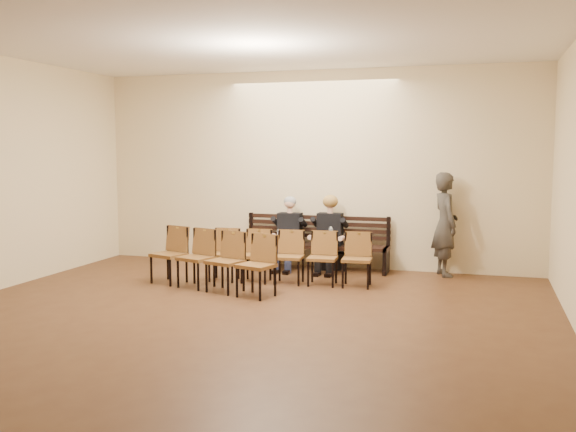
{
  "coord_description": "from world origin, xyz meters",
  "views": [
    {
      "loc": [
        2.93,
        -6.13,
        2.12
      ],
      "look_at": [
        -0.17,
        4.05,
        1.0
      ],
      "focal_mm": 40.0,
      "sensor_mm": 36.0,
      "label": 1
    }
  ],
  "objects_px": {
    "chair_row_front": "(289,257)",
    "passerby": "(445,217)",
    "seated_man": "(288,235)",
    "laptop": "(284,239)",
    "bench": "(315,257)",
    "seated_woman": "(329,236)",
    "bag": "(333,261)",
    "water_bottle": "(331,241)",
    "chair_row_back": "(210,260)"
  },
  "relations": [
    {
      "from": "chair_row_front",
      "to": "bag",
      "type": "bearing_deg",
      "value": 69.69
    },
    {
      "from": "seated_man",
      "to": "chair_row_back",
      "type": "xyz_separation_m",
      "value": [
        -0.65,
        -1.9,
        -0.16
      ]
    },
    {
      "from": "bag",
      "to": "passerby",
      "type": "bearing_deg",
      "value": 0.0
    },
    {
      "from": "seated_woman",
      "to": "bag",
      "type": "xyz_separation_m",
      "value": [
        0.02,
        0.22,
        -0.46
      ]
    },
    {
      "from": "laptop",
      "to": "bag",
      "type": "xyz_separation_m",
      "value": [
        0.79,
        0.37,
        -0.41
      ]
    },
    {
      "from": "seated_woman",
      "to": "laptop",
      "type": "height_order",
      "value": "seated_woman"
    },
    {
      "from": "seated_woman",
      "to": "bag",
      "type": "relative_size",
      "value": 3.02
    },
    {
      "from": "bench",
      "to": "bag",
      "type": "bearing_deg",
      "value": 18.29
    },
    {
      "from": "bag",
      "to": "chair_row_front",
      "type": "bearing_deg",
      "value": -106.04
    },
    {
      "from": "water_bottle",
      "to": "seated_man",
      "type": "bearing_deg",
      "value": 161.63
    },
    {
      "from": "laptop",
      "to": "chair_row_front",
      "type": "bearing_deg",
      "value": -64.83
    },
    {
      "from": "seated_man",
      "to": "seated_woman",
      "type": "height_order",
      "value": "seated_man"
    },
    {
      "from": "seated_man",
      "to": "bag",
      "type": "relative_size",
      "value": 3.03
    },
    {
      "from": "laptop",
      "to": "chair_row_back",
      "type": "bearing_deg",
      "value": -105.77
    },
    {
      "from": "passerby",
      "to": "chair_row_back",
      "type": "distance_m",
      "value": 3.97
    },
    {
      "from": "seated_man",
      "to": "water_bottle",
      "type": "xyz_separation_m",
      "value": [
        0.83,
        -0.28,
        -0.04
      ]
    },
    {
      "from": "passerby",
      "to": "chair_row_front",
      "type": "height_order",
      "value": "passerby"
    },
    {
      "from": "seated_man",
      "to": "laptop",
      "type": "relative_size",
      "value": 4.08
    },
    {
      "from": "seated_woman",
      "to": "laptop",
      "type": "xyz_separation_m",
      "value": [
        -0.77,
        -0.15,
        -0.05
      ]
    },
    {
      "from": "seated_man",
      "to": "laptop",
      "type": "xyz_separation_m",
      "value": [
        -0.04,
        -0.15,
        -0.05
      ]
    },
    {
      "from": "laptop",
      "to": "chair_row_front",
      "type": "xyz_separation_m",
      "value": [
        0.4,
        -1.0,
        -0.14
      ]
    },
    {
      "from": "seated_man",
      "to": "bag",
      "type": "bearing_deg",
      "value": 16.34
    },
    {
      "from": "bench",
      "to": "seated_man",
      "type": "relative_size",
      "value": 2.12
    },
    {
      "from": "bag",
      "to": "seated_woman",
      "type": "bearing_deg",
      "value": -95.73
    },
    {
      "from": "bag",
      "to": "passerby",
      "type": "relative_size",
      "value": 0.2
    },
    {
      "from": "bench",
      "to": "seated_woman",
      "type": "relative_size",
      "value": 2.12
    },
    {
      "from": "seated_man",
      "to": "chair_row_front",
      "type": "xyz_separation_m",
      "value": [
        0.36,
        -1.14,
        -0.19
      ]
    },
    {
      "from": "passerby",
      "to": "chair_row_front",
      "type": "distance_m",
      "value": 2.74
    },
    {
      "from": "chair_row_front",
      "to": "chair_row_back",
      "type": "distance_m",
      "value": 1.26
    },
    {
      "from": "bag",
      "to": "chair_row_front",
      "type": "distance_m",
      "value": 1.45
    },
    {
      "from": "seated_woman",
      "to": "seated_man",
      "type": "bearing_deg",
      "value": 180.0
    },
    {
      "from": "bench",
      "to": "passerby",
      "type": "bearing_deg",
      "value": 2.58
    },
    {
      "from": "seated_woman",
      "to": "chair_row_front",
      "type": "distance_m",
      "value": 1.22
    },
    {
      "from": "bag",
      "to": "water_bottle",
      "type": "bearing_deg",
      "value": -80.88
    },
    {
      "from": "bench",
      "to": "laptop",
      "type": "height_order",
      "value": "laptop"
    },
    {
      "from": "bag",
      "to": "passerby",
      "type": "xyz_separation_m",
      "value": [
        1.91,
        0.0,
        0.85
      ]
    },
    {
      "from": "laptop",
      "to": "water_bottle",
      "type": "distance_m",
      "value": 0.88
    },
    {
      "from": "seated_man",
      "to": "water_bottle",
      "type": "relative_size",
      "value": 5.12
    },
    {
      "from": "passerby",
      "to": "seated_woman",
      "type": "bearing_deg",
      "value": 73.85
    },
    {
      "from": "seated_man",
      "to": "water_bottle",
      "type": "height_order",
      "value": "seated_man"
    },
    {
      "from": "bag",
      "to": "laptop",
      "type": "bearing_deg",
      "value": -154.94
    },
    {
      "from": "chair_row_front",
      "to": "passerby",
      "type": "bearing_deg",
      "value": 26.37
    },
    {
      "from": "seated_woman",
      "to": "water_bottle",
      "type": "distance_m",
      "value": 0.3
    },
    {
      "from": "seated_woman",
      "to": "chair_row_front",
      "type": "xyz_separation_m",
      "value": [
        -0.37,
        -1.14,
        -0.19
      ]
    },
    {
      "from": "seated_man",
      "to": "passerby",
      "type": "xyz_separation_m",
      "value": [
        2.66,
        0.22,
        0.38
      ]
    },
    {
      "from": "seated_man",
      "to": "laptop",
      "type": "height_order",
      "value": "seated_man"
    },
    {
      "from": "seated_man",
      "to": "water_bottle",
      "type": "bearing_deg",
      "value": -18.37
    },
    {
      "from": "bench",
      "to": "bag",
      "type": "xyz_separation_m",
      "value": [
        0.3,
        0.1,
        -0.08
      ]
    },
    {
      "from": "seated_man",
      "to": "bag",
      "type": "distance_m",
      "value": 0.91
    },
    {
      "from": "bench",
      "to": "chair_row_front",
      "type": "height_order",
      "value": "chair_row_front"
    }
  ]
}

